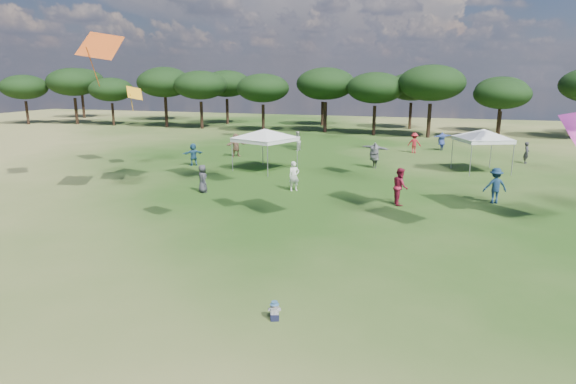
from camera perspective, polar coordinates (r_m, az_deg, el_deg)
name	(u,v)px	position (r m, az deg, el deg)	size (l,w,h in m)	color
ground	(231,354)	(12.00, -6.78, -18.57)	(140.00, 140.00, 0.00)	#254615
tree_line	(424,85)	(56.67, 15.81, 12.11)	(108.78, 17.63, 7.77)	black
tent_left	(265,131)	(33.13, -2.77, 7.27)	(6.37, 6.37, 3.17)	gray
tent_right	(484,131)	(35.07, 22.17, 6.72)	(5.68, 5.68, 3.22)	gray
toddler	(275,311)	(13.26, -1.60, -13.94)	(0.40, 0.43, 0.53)	black
festival_crowd	(373,156)	(34.49, 10.10, 4.20)	(29.03, 21.87, 1.89)	#2E2D32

